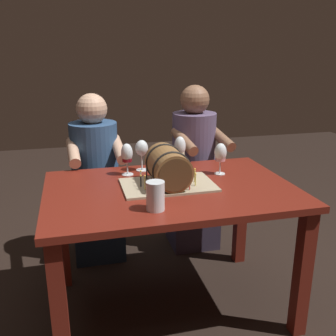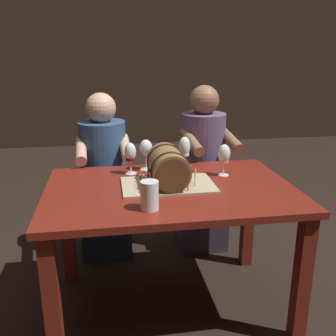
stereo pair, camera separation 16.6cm
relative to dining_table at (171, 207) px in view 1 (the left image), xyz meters
name	(u,v)px [view 1 (the left image)]	position (x,y,z in m)	size (l,w,h in m)	color
ground_plane	(170,305)	(0.00, 0.00, -0.62)	(8.00, 8.00, 0.00)	black
dining_table	(171,207)	(0.00, 0.00, 0.00)	(1.30, 0.86, 0.73)	maroon
barrel_cake	(168,169)	(-0.01, 0.02, 0.21)	(0.49, 0.31, 0.21)	tan
wine_glass_rose	(220,154)	(0.33, 0.14, 0.23)	(0.07, 0.07, 0.18)	white
wine_glass_red	(127,155)	(-0.19, 0.26, 0.23)	(0.07, 0.07, 0.18)	white
wine_glass_empty	(142,149)	(-0.09, 0.32, 0.24)	(0.08, 0.08, 0.18)	white
wine_glass_white	(180,148)	(0.14, 0.30, 0.24)	(0.07, 0.07, 0.20)	white
beer_pint	(155,197)	(-0.14, -0.27, 0.17)	(0.08, 0.08, 0.13)	white
person_seated_left	(96,187)	(-0.35, 0.69, -0.10)	(0.37, 0.46, 1.15)	#1B2D46
person_seated_right	(193,177)	(0.35, 0.69, -0.08)	(0.39, 0.48, 1.19)	#372D40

